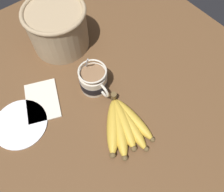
% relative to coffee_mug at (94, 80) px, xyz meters
% --- Properties ---
extents(table, '(1.20, 1.20, 0.03)m').
position_rel_coffee_mug_xyz_m(table, '(0.02, -0.00, -0.05)').
color(table, brown).
rests_on(table, ground).
extents(coffee_mug, '(0.15, 0.10, 0.14)m').
position_rel_coffee_mug_xyz_m(coffee_mug, '(0.00, 0.00, 0.00)').
color(coffee_mug, beige).
rests_on(coffee_mug, table).
extents(banana_bunch, '(0.21, 0.16, 0.04)m').
position_rel_coffee_mug_xyz_m(banana_bunch, '(0.18, -0.02, -0.02)').
color(banana_bunch, brown).
rests_on(banana_bunch, table).
extents(woven_basket, '(0.23, 0.23, 0.17)m').
position_rel_coffee_mug_xyz_m(woven_basket, '(-0.24, 0.01, 0.05)').
color(woven_basket, tan).
rests_on(woven_basket, table).
extents(napkin, '(0.18, 0.16, 0.01)m').
position_rel_coffee_mug_xyz_m(napkin, '(-0.06, -0.18, -0.04)').
color(napkin, beige).
rests_on(napkin, table).
extents(small_plate, '(0.17, 0.17, 0.01)m').
position_rel_coffee_mug_xyz_m(small_plate, '(-0.03, -0.28, -0.04)').
color(small_plate, white).
rests_on(small_plate, table).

